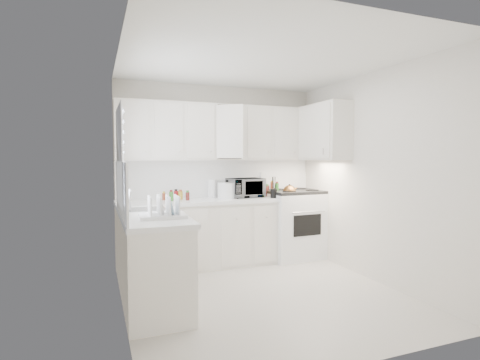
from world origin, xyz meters
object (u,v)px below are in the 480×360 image
stove (295,214)px  utensil_crock (274,187)px  microwave (245,186)px  dish_rack (162,205)px  tea_kettle (289,191)px  rice_cooker (227,189)px

stove → utensil_crock: bearing=-161.5°
utensil_crock → microwave: bearing=143.7°
utensil_crock → dish_rack: utensil_crock is taller
tea_kettle → dish_rack: size_ratio=0.53×
tea_kettle → microwave: microwave is taller
microwave → dish_rack: bearing=-142.4°
stove → utensil_crock: (-0.44, -0.17, 0.45)m
stove → tea_kettle: 0.46m
rice_cooker → utensil_crock: 0.68m
microwave → stove: bearing=-13.4°
dish_rack → utensil_crock: bearing=36.1°
stove → dish_rack: bearing=-150.8°
stove → tea_kettle: stove is taller
rice_cooker → utensil_crock: (0.64, -0.22, 0.03)m
rice_cooker → microwave: bearing=21.5°
utensil_crock → dish_rack: 2.17m
microwave → tea_kettle: bearing=-29.2°
microwave → rice_cooker: bearing=178.8°
rice_cooker → tea_kettle: bearing=2.3°
tea_kettle → utensil_crock: size_ratio=0.74×
rice_cooker → dish_rack: 1.84m
rice_cooker → stove: bearing=12.7°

